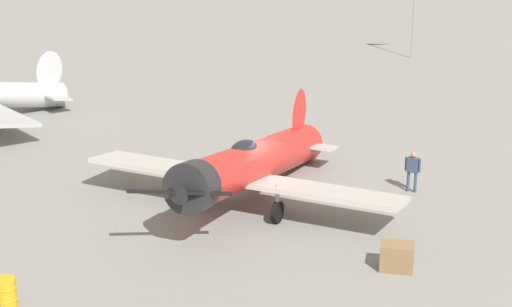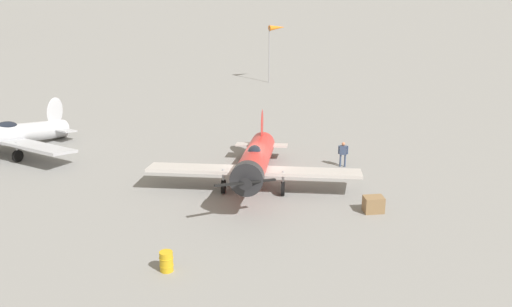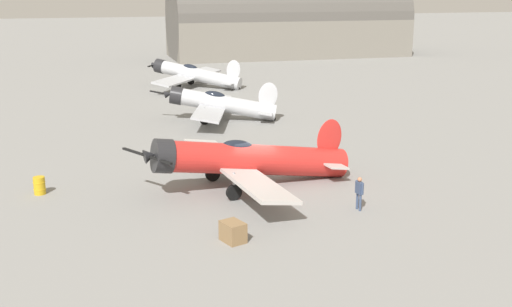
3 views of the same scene
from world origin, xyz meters
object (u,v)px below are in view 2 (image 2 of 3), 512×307
object	(u,v)px
airplane_foreground	(255,161)
fuel_drum	(166,261)
airplane_mid_apron	(12,134)
ground_crew_mechanic	(343,152)
windsock_mast	(276,30)
equipment_crate	(373,204)

from	to	relation	value
airplane_foreground	fuel_drum	bearing A→B (deg)	-15.91
airplane_foreground	airplane_mid_apron	distance (m)	17.34
ground_crew_mechanic	windsock_mast	xyz separation A→B (m)	(-7.99, 24.24, 4.25)
airplane_foreground	windsock_mast	world-z (taller)	windsock_mast
windsock_mast	airplane_foreground	bearing A→B (deg)	-83.81
airplane_mid_apron	windsock_mast	distance (m)	29.57
equipment_crate	windsock_mast	bearing A→B (deg)	107.80
ground_crew_mechanic	fuel_drum	distance (m)	16.19
fuel_drum	windsock_mast	distance (m)	39.19
airplane_foreground	airplane_mid_apron	xyz separation A→B (m)	(-17.13, 2.66, -0.14)
windsock_mast	airplane_mid_apron	bearing A→B (deg)	-118.66
ground_crew_mechanic	equipment_crate	world-z (taller)	ground_crew_mechanic
airplane_mid_apron	windsock_mast	bearing A→B (deg)	170.57
ground_crew_mechanic	fuel_drum	xyz separation A→B (m)	(-6.91, -14.64, -0.53)
windsock_mast	ground_crew_mechanic	bearing A→B (deg)	-71.75
airplane_mid_apron	fuel_drum	bearing A→B (deg)	68.24
windsock_mast	fuel_drum	bearing A→B (deg)	-88.40
windsock_mast	equipment_crate	bearing A→B (deg)	-72.20
airplane_foreground	ground_crew_mechanic	distance (m)	6.45
ground_crew_mechanic	equipment_crate	bearing A→B (deg)	13.31
airplane_mid_apron	fuel_drum	distance (m)	20.08
equipment_crate	airplane_mid_apron	bearing A→B (deg)	167.68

